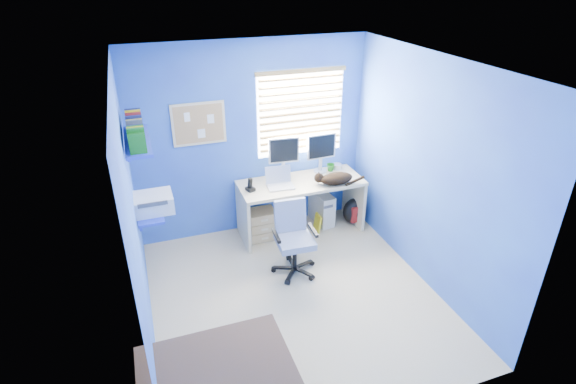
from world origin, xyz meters
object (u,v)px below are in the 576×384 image
object	(u,v)px
laptop	(280,179)
tower_pc	(322,208)
desk	(301,207)
cat	(337,179)
office_chair	(294,247)

from	to	relation	value
laptop	tower_pc	xyz separation A→B (m)	(0.66, 0.18, -0.62)
laptop	tower_pc	distance (m)	0.92
desk	cat	world-z (taller)	cat
laptop	cat	distance (m)	0.72
desk	office_chair	world-z (taller)	office_chair
laptop	cat	world-z (taller)	laptop
laptop	office_chair	bearing A→B (deg)	-92.70
cat	office_chair	world-z (taller)	cat
cat	office_chair	size ratio (longest dim) A/B	0.50
desk	tower_pc	distance (m)	0.41
desk	cat	distance (m)	0.64
desk	office_chair	size ratio (longest dim) A/B	1.88
tower_pc	office_chair	bearing A→B (deg)	-135.69
tower_pc	office_chair	distance (m)	1.19
cat	tower_pc	size ratio (longest dim) A/B	0.96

